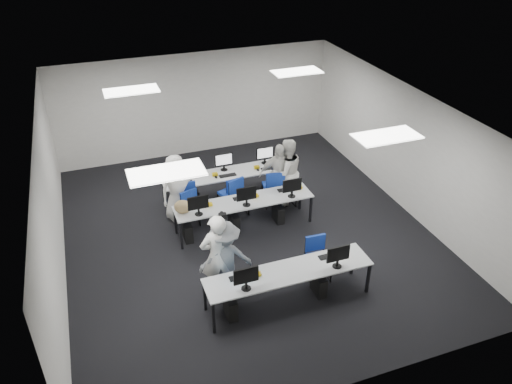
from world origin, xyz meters
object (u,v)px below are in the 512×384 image
object	(u,v)px
photographer	(226,258)
student_2	(177,188)
chair_0	(228,284)
chair_2	(189,211)
desk_front	(289,273)
student_0	(218,256)
chair_3	(237,203)
chair_5	(186,210)
chair_6	(231,200)
chair_7	(273,193)
student_3	(278,175)
chair_4	(284,193)
chair_1	(317,266)
student_1	(286,172)
desk_mid	(244,203)

from	to	relation	value
photographer	student_2	bearing A→B (deg)	-76.20
chair_0	chair_2	world-z (taller)	chair_2
desk_front	student_0	bearing A→B (deg)	150.51
desk_front	chair_3	size ratio (longest dim) A/B	3.75
chair_0	chair_5	world-z (taller)	chair_5
chair_5	chair_6	world-z (taller)	chair_6
student_0	photographer	world-z (taller)	student_0
chair_7	photographer	distance (m)	3.37
desk_front	chair_5	xyz separation A→B (m)	(-1.21, 3.36, -0.39)
student_0	student_3	distance (m)	3.53
photographer	chair_6	bearing A→B (deg)	-102.13
desk_front	student_3	bearing A→B (deg)	71.19
chair_4	chair_7	xyz separation A→B (m)	(-0.24, 0.10, 0.00)
desk_front	chair_5	world-z (taller)	chair_5
chair_1	student_2	size ratio (longest dim) A/B	0.54
student_2	photographer	bearing A→B (deg)	-98.96
desk_front	chair_4	distance (m)	3.50
student_2	student_3	xyz separation A→B (m)	(2.47, -0.19, -0.02)
chair_5	student_0	xyz separation A→B (m)	(0.03, -2.70, 0.62)
chair_0	chair_2	size ratio (longest dim) A/B	0.87
chair_7	student_0	size ratio (longest dim) A/B	0.55
chair_6	desk_front	bearing A→B (deg)	-110.19
student_1	photographer	distance (m)	3.53
chair_1	student_0	bearing A→B (deg)	176.38
student_1	student_2	bearing A→B (deg)	-11.01
chair_1	chair_6	distance (m)	3.09
chair_2	chair_4	distance (m)	2.41
desk_front	student_2	bearing A→B (deg)	110.87
desk_mid	student_0	xyz separation A→B (m)	(-1.17, -1.94, 0.22)
chair_4	student_1	bearing A→B (deg)	35.45
chair_2	chair_3	xyz separation A→B (m)	(1.20, -0.03, -0.04)
chair_7	student_2	size ratio (longest dim) A/B	0.59
student_0	student_1	xyz separation A→B (m)	(2.52, 2.66, -0.04)
chair_3	student_2	size ratio (longest dim) A/B	0.51
chair_2	student_2	size ratio (longest dim) A/B	0.58
chair_5	chair_4	bearing A→B (deg)	-20.69
chair_2	chair_7	distance (m)	2.17
student_1	student_2	size ratio (longest dim) A/B	1.03
desk_front	desk_mid	xyz separation A→B (m)	(0.00, 2.60, 0.00)
chair_3	photographer	distance (m)	2.81
desk_front	chair_4	world-z (taller)	chair_4
chair_2	photographer	xyz separation A→B (m)	(0.14, -2.58, 0.48)
chair_3	chair_4	xyz separation A→B (m)	(1.22, -0.00, 0.04)
chair_0	chair_3	world-z (taller)	chair_3
desk_mid	chair_6	bearing A→B (deg)	94.80
chair_3	student_1	size ratio (longest dim) A/B	0.50
chair_2	student_1	size ratio (longest dim) A/B	0.56
chair_6	photographer	xyz separation A→B (m)	(-0.94, -2.70, 0.48)
chair_1	student_2	distance (m)	3.80
chair_0	chair_5	xyz separation A→B (m)	(-0.17, 2.82, 0.02)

